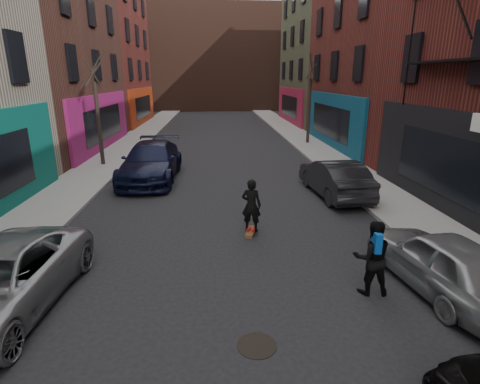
{
  "coord_description": "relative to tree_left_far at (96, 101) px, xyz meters",
  "views": [
    {
      "loc": [
        -0.28,
        -1.75,
        4.5
      ],
      "look_at": [
        0.35,
        7.68,
        1.6
      ],
      "focal_mm": 28.0,
      "sensor_mm": 36.0,
      "label": 1
    }
  ],
  "objects": [
    {
      "name": "sidewalk_right",
      "position": [
        12.45,
        12.0,
        -3.31
      ],
      "size": [
        2.5,
        84.0,
        0.13
      ],
      "primitive_type": "cube",
      "color": "gray",
      "rests_on": "ground"
    },
    {
      "name": "sidewalk_left",
      "position": [
        -0.05,
        12.0,
        -3.31
      ],
      "size": [
        2.5,
        84.0,
        0.13
      ],
      "primitive_type": "cube",
      "color": "gray",
      "rests_on": "ground"
    },
    {
      "name": "tree_right_far",
      "position": [
        12.4,
        6.0,
        0.15
      ],
      "size": [
        2.0,
        2.0,
        6.8
      ],
      "primitive_type": null,
      "color": "black",
      "rests_on": "sidewalk_right"
    },
    {
      "name": "pedestrian",
      "position": [
        9.2,
        -12.76,
        -2.54
      ],
      "size": [
        0.86,
        0.7,
        1.67
      ],
      "rotation": [
        0.0,
        0.0,
        3.06
      ],
      "color": "black",
      "rests_on": "ground"
    },
    {
      "name": "parked_right_end",
      "position": [
        10.58,
        -5.81,
        -2.66
      ],
      "size": [
        1.89,
        4.5,
        1.45
      ],
      "primitive_type": "imported",
      "rotation": [
        0.0,
        0.0,
        3.22
      ],
      "color": "black",
      "rests_on": "ground"
    },
    {
      "name": "parked_left_end",
      "position": [
        3.0,
        -2.85,
        -2.54
      ],
      "size": [
        2.46,
        5.81,
        1.67
      ],
      "primitive_type": "imported",
      "rotation": [
        0.0,
        0.0,
        -0.02
      ],
      "color": "black",
      "rests_on": "ground"
    },
    {
      "name": "manhole",
      "position": [
        6.58,
        -14.31,
        -3.37
      ],
      "size": [
        0.82,
        0.82,
        0.01
      ],
      "primitive_type": "cylinder",
      "rotation": [
        0.0,
        0.0,
        0.19
      ],
      "color": "black",
      "rests_on": "ground"
    },
    {
      "name": "building_far",
      "position": [
        6.2,
        38.0,
        3.62
      ],
      "size": [
        40.0,
        10.0,
        14.0
      ],
      "primitive_type": "cube",
      "color": "#47281E",
      "rests_on": "ground"
    },
    {
      "name": "tree_left_far",
      "position": [
        0.0,
        0.0,
        0.0
      ],
      "size": [
        2.0,
        2.0,
        6.5
      ],
      "primitive_type": null,
      "color": "black",
      "rests_on": "sidewalk_left"
    },
    {
      "name": "skateboarder",
      "position": [
        6.95,
        -9.39,
        -2.48
      ],
      "size": [
        0.67,
        0.53,
        1.59
      ],
      "primitive_type": "imported",
      "rotation": [
        0.0,
        0.0,
        2.85
      ],
      "color": "black",
      "rests_on": "skateboard"
    },
    {
      "name": "parked_right_far",
      "position": [
        10.8,
        -12.74,
        -2.7
      ],
      "size": [
        2.14,
        4.16,
        1.36
      ],
      "primitive_type": "imported",
      "rotation": [
        0.0,
        0.0,
        3.28
      ],
      "color": "gray",
      "rests_on": "ground"
    },
    {
      "name": "skateboard",
      "position": [
        6.95,
        -9.39,
        -3.33
      ],
      "size": [
        0.44,
        0.83,
        0.1
      ],
      "primitive_type": "cube",
      "rotation": [
        0.0,
        0.0,
        -0.29
      ],
      "color": "brown",
      "rests_on": "ground"
    }
  ]
}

